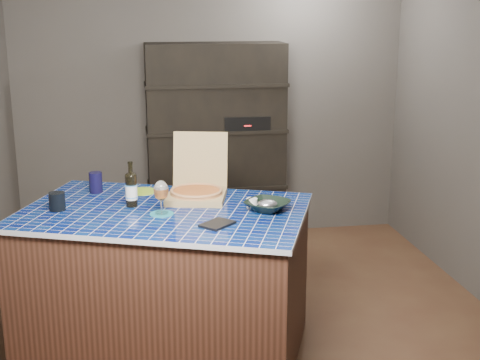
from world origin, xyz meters
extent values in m
plane|color=brown|center=(0.00, 0.00, 0.00)|extent=(3.50, 3.50, 0.00)
plane|color=#4D4843|center=(0.00, 1.75, 1.25)|extent=(3.50, 0.00, 3.50)
plane|color=#4D4843|center=(0.00, -1.75, 1.25)|extent=(3.50, 0.00, 3.50)
cube|color=black|center=(0.00, 1.53, 0.90)|extent=(1.20, 0.40, 1.80)
cube|color=black|center=(0.25, 1.48, 1.12)|extent=(0.40, 0.32, 0.12)
cube|color=#4C2A1E|center=(-0.57, -0.38, 0.45)|extent=(1.90, 1.55, 0.89)
cube|color=#051251|center=(-0.57, -0.38, 0.91)|extent=(1.95, 1.60, 0.03)
cube|color=tan|center=(-0.35, -0.20, 0.94)|extent=(0.43, 0.43, 0.04)
cube|color=tan|center=(-0.30, 0.01, 1.14)|extent=(0.37, 0.16, 0.35)
cylinder|color=#AF7649|center=(-0.35, -0.20, 0.97)|extent=(0.33, 0.33, 0.01)
cylinder|color=maroon|center=(-0.35, -0.20, 0.98)|extent=(0.29, 0.29, 0.01)
torus|color=#AF7649|center=(-0.35, -0.20, 0.98)|extent=(0.33, 0.33, 0.02)
cylinder|color=black|center=(-0.75, -0.28, 1.02)|extent=(0.07, 0.07, 0.19)
ellipsoid|color=black|center=(-0.75, -0.28, 1.12)|extent=(0.07, 0.07, 0.04)
cylinder|color=black|center=(-0.75, -0.28, 1.17)|extent=(0.03, 0.03, 0.08)
cylinder|color=silver|center=(-0.75, -0.28, 1.01)|extent=(0.07, 0.07, 0.09)
cylinder|color=#4087DB|center=(-0.75, -0.28, 0.98)|extent=(0.08, 0.08, 0.01)
cylinder|color=#4087DB|center=(-0.75, -0.28, 1.06)|extent=(0.08, 0.08, 0.01)
cylinder|color=teal|center=(-0.58, -0.47, 0.93)|extent=(0.14, 0.14, 0.01)
cylinder|color=white|center=(-0.58, -0.47, 0.93)|extent=(0.08, 0.08, 0.01)
cylinder|color=white|center=(-0.58, -0.47, 0.98)|extent=(0.01, 0.01, 0.08)
ellipsoid|color=white|center=(-0.58, -0.47, 1.07)|extent=(0.09, 0.09, 0.12)
cylinder|color=#CB6A20|center=(-0.58, -0.47, 1.06)|extent=(0.07, 0.07, 0.06)
cylinder|color=white|center=(-0.58, -0.47, 1.09)|extent=(0.07, 0.07, 0.02)
cylinder|color=black|center=(-1.19, -0.29, 0.98)|extent=(0.10, 0.10, 0.11)
cube|color=black|center=(-0.29, -0.73, 0.93)|extent=(0.22, 0.22, 0.01)
imported|color=black|center=(0.05, -0.50, 0.96)|extent=(0.36, 0.36, 0.06)
ellipsoid|color=#B6B5C1|center=(0.05, -0.50, 0.96)|extent=(0.12, 0.10, 0.06)
cylinder|color=silver|center=(-0.03, -0.43, 0.95)|extent=(0.07, 0.07, 0.06)
cylinder|color=black|center=(-0.98, 0.07, 0.99)|extent=(0.08, 0.08, 0.13)
cylinder|color=#85AD25|center=(-0.69, 0.04, 0.93)|extent=(0.19, 0.19, 0.01)
camera|label=1|loc=(-0.74, -4.24, 2.12)|focal=50.00mm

